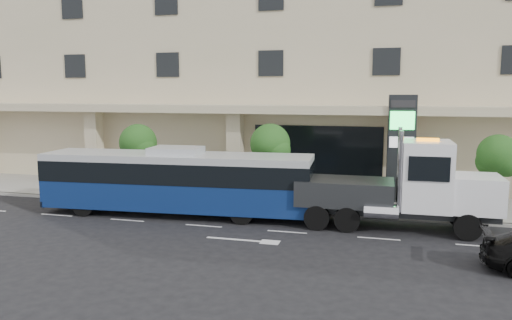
{
  "coord_description": "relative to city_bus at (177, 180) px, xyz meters",
  "views": [
    {
      "loc": [
        4.2,
        -22.9,
        6.3
      ],
      "look_at": [
        -2.38,
        2.0,
        2.72
      ],
      "focal_mm": 35.0,
      "sensor_mm": 36.0,
      "label": 1
    }
  ],
  "objects": [
    {
      "name": "tree_left",
      "position": [
        -3.89,
        3.38,
        1.34
      ],
      "size": [
        2.27,
        2.2,
        4.22
      ],
      "color": "#422B19",
      "rests_on": "sidewalk"
    },
    {
      "name": "tree_right",
      "position": [
        15.61,
        3.38,
        1.26
      ],
      "size": [
        2.1,
        2.0,
        4.04
      ],
      "color": "#422B19",
      "rests_on": "sidewalk"
    },
    {
      "name": "tree_mid",
      "position": [
        4.11,
        3.38,
        1.49
      ],
      "size": [
        2.28,
        2.2,
        4.38
      ],
      "color": "#422B19",
      "rests_on": "sidewalk"
    },
    {
      "name": "tow_truck",
      "position": [
        11.13,
        0.07,
        0.13
      ],
      "size": [
        10.12,
        2.63,
        4.62
      ],
      "rotation": [
        0.0,
        0.0,
        0.0
      ],
      "color": "#2D3033",
      "rests_on": "ground"
    },
    {
      "name": "city_bus",
      "position": [
        0.0,
        0.0,
        0.0
      ],
      "size": [
        13.9,
        3.8,
        3.48
      ],
      "rotation": [
        0.0,
        0.0,
        0.07
      ],
      "color": "black",
      "rests_on": "ground"
    },
    {
      "name": "convention_center",
      "position": [
        6.09,
        15.21,
        8.2
      ],
      "size": [
        60.0,
        17.6,
        20.0
      ],
      "color": "#C5BA94",
      "rests_on": "ground"
    },
    {
      "name": "ground",
      "position": [
        6.09,
        -0.21,
        -1.77
      ],
      "size": [
        120.0,
        120.0,
        0.0
      ],
      "primitive_type": "plane",
      "color": "black",
      "rests_on": "ground"
    },
    {
      "name": "sidewalk",
      "position": [
        6.09,
        4.79,
        -1.7
      ],
      "size": [
        120.0,
        6.0,
        0.15
      ],
      "primitive_type": "cube",
      "color": "gray",
      "rests_on": "ground"
    },
    {
      "name": "signage_pylon",
      "position": [
        11.05,
        5.33,
        1.4
      ],
      "size": [
        1.52,
        0.66,
        5.94
      ],
      "rotation": [
        0.0,
        0.0,
        0.08
      ],
      "color": "black",
      "rests_on": "sidewalk"
    },
    {
      "name": "curb",
      "position": [
        6.09,
        1.79,
        -1.7
      ],
      "size": [
        120.0,
        0.3,
        0.15
      ],
      "primitive_type": "cube",
      "color": "gray",
      "rests_on": "ground"
    }
  ]
}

